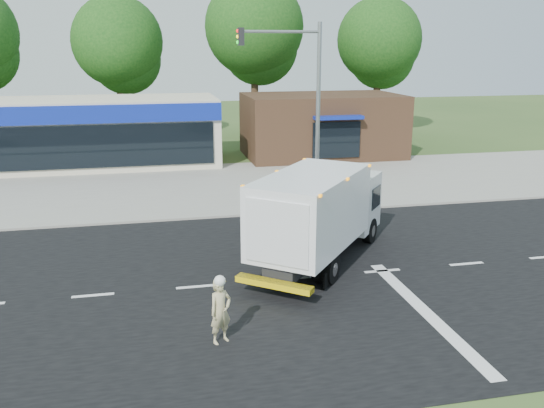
# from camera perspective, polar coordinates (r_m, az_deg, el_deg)

# --- Properties ---
(ground) EXTENTS (120.00, 120.00, 0.00)m
(ground) POSITION_cam_1_polar(r_m,az_deg,el_deg) (18.16, 2.02, -7.44)
(ground) COLOR #385123
(ground) RESTS_ON ground
(road_asphalt) EXTENTS (60.00, 14.00, 0.02)m
(road_asphalt) POSITION_cam_1_polar(r_m,az_deg,el_deg) (18.16, 2.02, -7.42)
(road_asphalt) COLOR black
(road_asphalt) RESTS_ON ground
(sidewalk) EXTENTS (60.00, 2.40, 0.12)m
(sidewalk) POSITION_cam_1_polar(r_m,az_deg,el_deg) (25.73, -2.42, -0.35)
(sidewalk) COLOR gray
(sidewalk) RESTS_ON ground
(parking_apron) EXTENTS (60.00, 9.00, 0.02)m
(parking_apron) POSITION_cam_1_polar(r_m,az_deg,el_deg) (31.30, -4.23, 2.39)
(parking_apron) COLOR gray
(parking_apron) RESTS_ON ground
(lane_markings) EXTENTS (55.20, 7.00, 0.01)m
(lane_markings) POSITION_cam_1_polar(r_m,az_deg,el_deg) (17.34, 7.51, -8.66)
(lane_markings) COLOR silver
(lane_markings) RESTS_ON road_asphalt
(ems_box_truck) EXTENTS (6.23, 7.05, 3.21)m
(ems_box_truck) POSITION_cam_1_polar(r_m,az_deg,el_deg) (18.95, 4.75, -0.56)
(ems_box_truck) COLOR black
(ems_box_truck) RESTS_ON ground
(emergency_worker) EXTENTS (0.72, 0.64, 1.76)m
(emergency_worker) POSITION_cam_1_polar(r_m,az_deg,el_deg) (14.24, -5.12, -10.40)
(emergency_worker) COLOR tan
(emergency_worker) RESTS_ON ground
(retail_strip_mall) EXTENTS (18.00, 6.20, 4.00)m
(retail_strip_mall) POSITION_cam_1_polar(r_m,az_deg,el_deg) (36.82, -19.74, 6.67)
(retail_strip_mall) COLOR beige
(retail_strip_mall) RESTS_ON ground
(brown_storefront) EXTENTS (10.00, 6.70, 4.00)m
(brown_storefront) POSITION_cam_1_polar(r_m,az_deg,el_deg) (38.20, 4.98, 7.78)
(brown_storefront) COLOR #382316
(brown_storefront) RESTS_ON ground
(traffic_signal_pole) EXTENTS (3.51, 0.25, 8.00)m
(traffic_signal_pole) POSITION_cam_1_polar(r_m,az_deg,el_deg) (24.77, 3.15, 10.48)
(traffic_signal_pole) COLOR gray
(traffic_signal_pole) RESTS_ON ground
(background_trees) EXTENTS (36.77, 7.39, 12.10)m
(background_trees) POSITION_cam_1_polar(r_m,az_deg,el_deg) (44.50, -8.19, 15.71)
(background_trees) COLOR #332114
(background_trees) RESTS_ON ground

